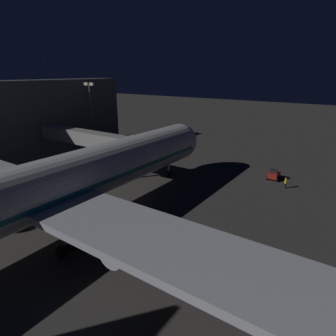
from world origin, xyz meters
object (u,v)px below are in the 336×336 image
object	(u,v)px
jet_bridge	(95,140)
traffic_cone_nose_port	(195,170)
airliner_at_gate	(33,194)
traffic_cone_nose_starboard	(175,166)
ground_crew_by_belt_loader	(286,182)
apron_floodlight_mast	(91,111)
pushback_tug	(274,175)

from	to	relation	value
jet_bridge	traffic_cone_nose_port	bearing A→B (deg)	-148.47
airliner_at_gate	traffic_cone_nose_starboard	xyz separation A→B (m)	(2.20, -29.79, -5.31)
jet_bridge	ground_crew_by_belt_loader	bearing A→B (deg)	-161.62
apron_floodlight_mast	jet_bridge	bearing A→B (deg)	139.92
pushback_tug	traffic_cone_nose_starboard	world-z (taller)	pushback_tug
airliner_at_gate	ground_crew_by_belt_loader	world-z (taller)	airliner_at_gate
airliner_at_gate	pushback_tug	xyz separation A→B (m)	(-15.19, -33.62, -4.80)
traffic_cone_nose_starboard	airliner_at_gate	bearing A→B (deg)	94.22
ground_crew_by_belt_loader	pushback_tug	bearing A→B (deg)	-49.38
airliner_at_gate	apron_floodlight_mast	distance (m)	39.82
pushback_tug	traffic_cone_nose_port	world-z (taller)	pushback_tug
apron_floodlight_mast	traffic_cone_nose_starboard	size ratio (longest dim) A/B	27.37
airliner_at_gate	pushback_tug	distance (m)	37.20
ground_crew_by_belt_loader	jet_bridge	bearing A→B (deg)	18.38
airliner_at_gate	ground_crew_by_belt_loader	distance (m)	35.68
apron_floodlight_mast	airliner_at_gate	bearing A→B (deg)	129.98
ground_crew_by_belt_loader	traffic_cone_nose_starboard	world-z (taller)	ground_crew_by_belt_loader
pushback_tug	traffic_cone_nose_starboard	xyz separation A→B (m)	(17.39, 3.83, -0.51)
traffic_cone_nose_starboard	pushback_tug	bearing A→B (deg)	-167.56
apron_floodlight_mast	pushback_tug	xyz separation A→B (m)	(-40.69, -3.21, -8.13)
ground_crew_by_belt_loader	traffic_cone_nose_port	distance (m)	15.63
jet_bridge	apron_floodlight_mast	world-z (taller)	apron_floodlight_mast
pushback_tug	ground_crew_by_belt_loader	world-z (taller)	pushback_tug
pushback_tug	traffic_cone_nose_port	size ratio (longest dim) A/B	4.44
jet_bridge	traffic_cone_nose_starboard	distance (m)	15.69
jet_bridge	traffic_cone_nose_starboard	size ratio (longest dim) A/B	46.03
jet_bridge	pushback_tug	size ratio (longest dim) A/B	10.36
airliner_at_gate	pushback_tug	size ratio (longest dim) A/B	25.75
ground_crew_by_belt_loader	traffic_cone_nose_port	bearing A→B (deg)	2.92
airliner_at_gate	ground_crew_by_belt_loader	size ratio (longest dim) A/B	35.54
airliner_at_gate	pushback_tug	bearing A→B (deg)	-114.31
jet_bridge	apron_floodlight_mast	bearing A→B (deg)	-40.08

